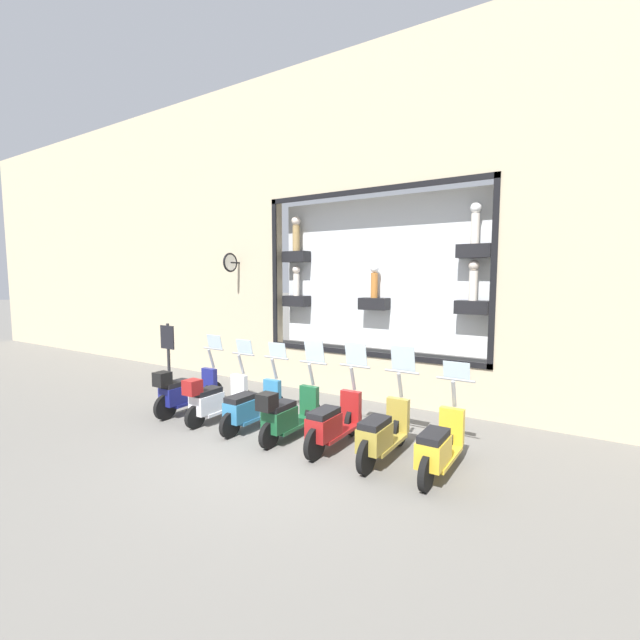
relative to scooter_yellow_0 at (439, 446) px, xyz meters
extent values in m
plane|color=#66635E|center=(-0.52, 2.57, -0.42)|extent=(120.00, 120.00, 0.00)
cube|color=tan|center=(3.08, 12.94, 3.56)|extent=(0.40, 15.25, 7.96)
cube|color=tan|center=(3.08, 2.57, 0.10)|extent=(0.40, 5.51, 1.04)
cube|color=tan|center=(3.08, 2.57, 5.98)|extent=(0.40, 5.51, 3.11)
cube|color=black|center=(2.87, 2.57, 4.37)|extent=(0.04, 5.51, 0.12)
cube|color=black|center=(2.87, 2.57, 0.68)|extent=(0.04, 5.51, 0.12)
cube|color=black|center=(2.87, -0.13, 2.52)|extent=(0.04, 0.12, 3.81)
cube|color=black|center=(2.87, 5.26, 2.52)|extent=(0.04, 0.12, 3.81)
cube|color=silver|center=(3.43, 2.57, 2.52)|extent=(0.04, 5.27, 3.57)
cube|color=black|center=(3.21, 0.32, 2.98)|extent=(0.36, 0.68, 0.28)
cylinder|color=silver|center=(3.21, 0.32, 3.42)|extent=(0.17, 0.17, 0.62)
sphere|color=white|center=(3.21, 0.32, 3.84)|extent=(0.22, 0.22, 0.22)
cube|color=black|center=(3.21, 4.81, 2.98)|extent=(0.36, 0.68, 0.28)
cylinder|color=#9E7F4C|center=(3.21, 4.81, 3.45)|extent=(0.18, 0.18, 0.66)
sphere|color=beige|center=(3.21, 4.81, 3.89)|extent=(0.24, 0.24, 0.24)
cube|color=black|center=(3.21, 0.32, 1.82)|extent=(0.36, 0.68, 0.28)
cylinder|color=silver|center=(3.21, 0.32, 2.27)|extent=(0.17, 0.17, 0.62)
sphere|color=beige|center=(3.21, 0.32, 2.69)|extent=(0.22, 0.22, 0.22)
cube|color=black|center=(3.21, 2.57, 1.82)|extent=(0.36, 0.68, 0.28)
cylinder|color=#B26B2D|center=(3.21, 2.57, 2.25)|extent=(0.16, 0.16, 0.59)
sphere|color=white|center=(3.21, 2.57, 2.65)|extent=(0.21, 0.21, 0.21)
cube|color=black|center=(3.21, 4.81, 1.82)|extent=(0.36, 0.68, 0.28)
cylinder|color=silver|center=(3.21, 4.81, 2.25)|extent=(0.16, 0.16, 0.58)
sphere|color=beige|center=(3.21, 4.81, 2.64)|extent=(0.21, 0.21, 0.21)
cylinder|color=black|center=(2.70, 6.50, 2.84)|extent=(0.35, 0.05, 0.05)
torus|color=black|center=(2.53, 6.50, 2.84)|extent=(0.52, 0.06, 0.52)
cylinder|color=white|center=(2.53, 6.50, 2.84)|extent=(0.43, 0.03, 0.43)
cylinder|color=black|center=(0.75, 0.00, -0.18)|extent=(0.49, 0.09, 0.49)
cylinder|color=black|center=(-0.55, 0.00, -0.18)|extent=(0.49, 0.09, 0.49)
cube|color=gold|center=(0.10, 0.00, -0.19)|extent=(1.02, 0.38, 0.06)
cube|color=gold|center=(-0.27, 0.00, 0.02)|extent=(0.61, 0.35, 0.36)
cube|color=black|center=(-0.27, 0.00, 0.25)|extent=(0.58, 0.31, 0.10)
cube|color=gold|center=(0.64, 0.00, 0.12)|extent=(0.12, 0.37, 0.56)
cylinder|color=gray|center=(0.71, 0.00, 0.61)|extent=(0.20, 0.06, 0.45)
cylinder|color=gray|center=(0.78, 0.00, 0.83)|extent=(0.04, 0.61, 0.04)
cube|color=silver|center=(0.82, 0.00, 0.97)|extent=(0.07, 0.42, 0.28)
cylinder|color=black|center=(0.74, 0.90, -0.16)|extent=(0.53, 0.09, 0.53)
cylinder|color=black|center=(-0.54, 0.90, -0.16)|extent=(0.53, 0.09, 0.53)
cube|color=olive|center=(0.10, 0.90, -0.17)|extent=(1.02, 0.39, 0.06)
cube|color=olive|center=(-0.27, 0.90, 0.04)|extent=(0.61, 0.35, 0.36)
cube|color=black|center=(-0.27, 0.90, 0.27)|extent=(0.58, 0.31, 0.10)
cube|color=olive|center=(0.64, 0.90, 0.14)|extent=(0.12, 0.37, 0.56)
cylinder|color=gray|center=(0.71, 0.90, 0.63)|extent=(0.20, 0.06, 0.45)
cylinder|color=gray|center=(0.78, 0.90, 0.84)|extent=(0.04, 0.60, 0.04)
cube|color=silver|center=(0.82, 0.90, 1.07)|extent=(0.11, 0.42, 0.44)
cylinder|color=black|center=(0.74, 1.80, -0.16)|extent=(0.53, 0.09, 0.53)
cylinder|color=black|center=(-0.54, 1.80, -0.16)|extent=(0.53, 0.09, 0.53)
cube|color=maroon|center=(0.10, 1.80, -0.18)|extent=(1.02, 0.39, 0.06)
cube|color=maroon|center=(-0.27, 1.80, 0.03)|extent=(0.61, 0.35, 0.36)
cube|color=black|center=(-0.27, 1.80, 0.26)|extent=(0.58, 0.31, 0.10)
cube|color=maroon|center=(0.64, 1.80, 0.13)|extent=(0.12, 0.37, 0.56)
cylinder|color=gray|center=(0.71, 1.80, 0.63)|extent=(0.20, 0.06, 0.45)
cylinder|color=gray|center=(0.78, 1.80, 0.84)|extent=(0.04, 0.60, 0.04)
cube|color=silver|center=(0.82, 1.80, 1.06)|extent=(0.11, 0.42, 0.43)
cylinder|color=black|center=(0.77, 2.69, -0.20)|extent=(0.45, 0.09, 0.45)
cylinder|color=black|center=(-0.57, 2.69, -0.20)|extent=(0.45, 0.09, 0.45)
cube|color=#19512D|center=(0.10, 2.69, -0.21)|extent=(1.02, 0.39, 0.06)
cube|color=#19512D|center=(-0.27, 2.69, 0.00)|extent=(0.61, 0.35, 0.36)
cube|color=black|center=(-0.27, 2.69, 0.23)|extent=(0.58, 0.31, 0.10)
cube|color=#19512D|center=(0.64, 2.69, 0.10)|extent=(0.12, 0.37, 0.56)
cylinder|color=gray|center=(0.71, 2.69, 0.59)|extent=(0.20, 0.06, 0.45)
cylinder|color=gray|center=(0.78, 2.69, 0.81)|extent=(0.04, 0.61, 0.04)
cube|color=silver|center=(0.82, 2.69, 1.03)|extent=(0.11, 0.42, 0.44)
cube|color=black|center=(-0.61, 2.69, 0.39)|extent=(0.28, 0.28, 0.28)
cylinder|color=black|center=(0.76, 3.59, -0.19)|extent=(0.46, 0.09, 0.46)
cylinder|color=black|center=(-0.57, 3.59, -0.19)|extent=(0.46, 0.09, 0.46)
cube|color=teal|center=(0.10, 3.59, -0.21)|extent=(1.02, 0.38, 0.06)
cube|color=teal|center=(-0.27, 3.59, 0.00)|extent=(0.61, 0.35, 0.36)
cube|color=black|center=(-0.27, 3.59, 0.23)|extent=(0.58, 0.31, 0.10)
cube|color=teal|center=(0.64, 3.59, 0.10)|extent=(0.12, 0.37, 0.56)
cylinder|color=gray|center=(0.71, 3.59, 0.60)|extent=(0.20, 0.06, 0.45)
cylinder|color=gray|center=(0.78, 3.59, 0.81)|extent=(0.04, 0.60, 0.04)
cube|color=silver|center=(0.82, 3.59, 0.97)|extent=(0.08, 0.42, 0.31)
cylinder|color=black|center=(0.77, 4.49, -0.20)|extent=(0.44, 0.09, 0.44)
cylinder|color=black|center=(-0.57, 4.49, -0.20)|extent=(0.44, 0.09, 0.44)
cube|color=silver|center=(0.10, 4.49, -0.21)|extent=(1.02, 0.38, 0.06)
cube|color=silver|center=(-0.27, 4.49, 0.00)|extent=(0.61, 0.35, 0.36)
cube|color=black|center=(-0.27, 4.49, 0.23)|extent=(0.58, 0.31, 0.10)
cube|color=silver|center=(0.64, 4.49, 0.10)|extent=(0.12, 0.37, 0.56)
cylinder|color=gray|center=(0.71, 4.49, 0.59)|extent=(0.20, 0.06, 0.45)
cylinder|color=gray|center=(0.78, 4.49, 0.80)|extent=(0.04, 0.61, 0.04)
cube|color=silver|center=(0.82, 4.49, 0.96)|extent=(0.08, 0.42, 0.31)
cube|color=maroon|center=(-0.62, 4.49, 0.39)|extent=(0.28, 0.28, 0.28)
cylinder|color=black|center=(0.74, 5.39, -0.17)|extent=(0.52, 0.09, 0.52)
cylinder|color=black|center=(-0.54, 5.39, -0.17)|extent=(0.52, 0.09, 0.52)
cube|color=navy|center=(0.10, 5.39, -0.18)|extent=(1.02, 0.38, 0.06)
cube|color=navy|center=(-0.27, 5.39, 0.03)|extent=(0.61, 0.35, 0.36)
cube|color=black|center=(-0.27, 5.39, 0.26)|extent=(0.58, 0.31, 0.10)
cube|color=navy|center=(0.64, 5.39, 0.13)|extent=(0.12, 0.37, 0.56)
cylinder|color=gray|center=(0.71, 5.39, 0.62)|extent=(0.20, 0.06, 0.45)
cylinder|color=gray|center=(0.78, 5.39, 0.84)|extent=(0.04, 0.61, 0.04)
cube|color=silver|center=(0.82, 5.39, 0.99)|extent=(0.08, 0.42, 0.31)
cube|color=black|center=(-0.60, 5.39, 0.42)|extent=(0.28, 0.28, 0.28)
cylinder|color=#232326|center=(0.53, 6.61, -0.41)|extent=(0.36, 0.36, 0.02)
cylinder|color=#232326|center=(0.53, 6.61, 0.47)|extent=(0.07, 0.07, 1.79)
cube|color=black|center=(0.51, 6.61, 1.04)|extent=(0.03, 0.45, 0.55)
camera|label=1|loc=(-5.97, -1.73, 2.43)|focal=24.00mm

